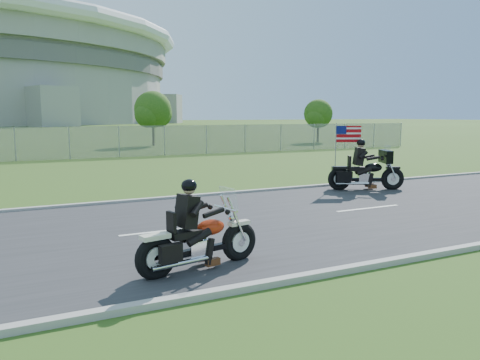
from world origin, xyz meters
name	(u,v)px	position (x,y,z in m)	size (l,w,h in m)	color
ground	(244,224)	(0.00, 0.00, 0.00)	(420.00, 420.00, 0.00)	#324916
road	(244,223)	(0.00, 0.00, 0.02)	(120.00, 8.00, 0.04)	#28282B
curb_north	(189,197)	(0.00, 4.05, 0.05)	(120.00, 0.18, 0.12)	#9E9B93
curb_south	(347,270)	(0.00, -4.05, 0.05)	(120.00, 0.18, 0.12)	#9E9B93
fence	(15,144)	(-5.00, 20.00, 1.00)	(60.00, 0.03, 2.00)	gray
tree_fence_near	(153,112)	(6.04, 30.04, 2.97)	(3.52, 3.28, 4.75)	#382316
tree_fence_far	(318,115)	(22.04, 28.03, 2.64)	(3.08, 2.87, 4.20)	#382316
motorcycle_lead	(198,242)	(-2.29, -2.83, 0.52)	(2.44, 0.88, 1.65)	black
motorcycle_follow	(366,173)	(6.25, 2.73, 0.63)	(2.60, 1.48, 2.31)	black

